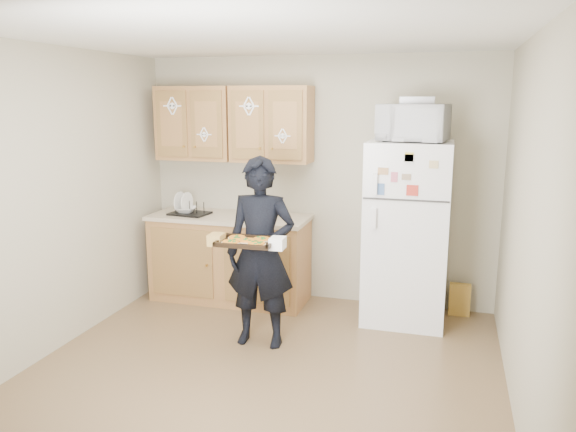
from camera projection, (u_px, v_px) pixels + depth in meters
The scene contains 24 objects.
floor at pixel (262, 373), 4.32m from camera, with size 3.60×3.60×0.00m, color brown.
ceiling at pixel (258, 35), 3.81m from camera, with size 3.60×3.60×0.00m, color white.
wall_back at pixel (317, 181), 5.76m from camera, with size 3.60×0.04×2.50m, color #ADA58C.
wall_front at pixel (122, 297), 2.37m from camera, with size 3.60×0.04×2.50m, color #ADA58C.
wall_left at pixel (51, 202), 4.56m from camera, with size 0.04×3.60×2.50m, color #ADA58C.
wall_right at pixel (527, 231), 3.57m from camera, with size 0.04×3.60×2.50m, color #ADA58C.
refrigerator at pixel (407, 233), 5.23m from camera, with size 0.75×0.70×1.70m, color white.
base_cabinet at pixel (230, 259), 5.86m from camera, with size 1.60×0.60×0.86m, color olive.
countertop at pixel (229, 217), 5.77m from camera, with size 1.64×0.64×0.04m, color beige.
upper_cab_left at pixel (196, 123), 5.81m from camera, with size 0.80×0.33×0.75m, color olive.
upper_cab_right at pixel (272, 124), 5.58m from camera, with size 0.80×0.33×0.75m, color olive.
cereal_box at pixel (460, 300), 5.46m from camera, with size 0.20×0.07×0.32m, color gold.
person at pixel (261, 253), 4.71m from camera, with size 0.59×0.39×1.61m, color black.
baking_tray at pixel (247, 243), 4.40m from camera, with size 0.44×0.33×0.04m, color black.
pizza_front_left at pixel (231, 242), 4.35m from camera, with size 0.15×0.15×0.02m, color orange.
pizza_front_right at pixel (256, 244), 4.30m from camera, with size 0.15×0.15×0.02m, color orange.
pizza_back_left at pixel (237, 237), 4.49m from camera, with size 0.15×0.15×0.02m, color orange.
pizza_back_right at pixel (262, 239), 4.44m from camera, with size 0.15×0.15×0.02m, color orange.
pizza_center at pixel (247, 240), 4.39m from camera, with size 0.15×0.15×0.02m, color orange.
microwave at pixel (413, 123), 4.97m from camera, with size 0.59×0.40×0.33m, color white.
foil_pan at pixel (418, 100), 4.95m from camera, with size 0.30×0.21×0.06m, color #B9BAC1.
dish_rack at pixel (189, 207), 5.80m from camera, with size 0.38×0.29×0.15m, color black.
bowl at pixel (186, 210), 5.82m from camera, with size 0.23×0.23×0.06m, color silver.
soap_bottle at pixel (269, 211), 5.47m from camera, with size 0.09×0.10×0.21m, color white.
Camera 1 is at (1.31, -3.77, 2.07)m, focal length 35.00 mm.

